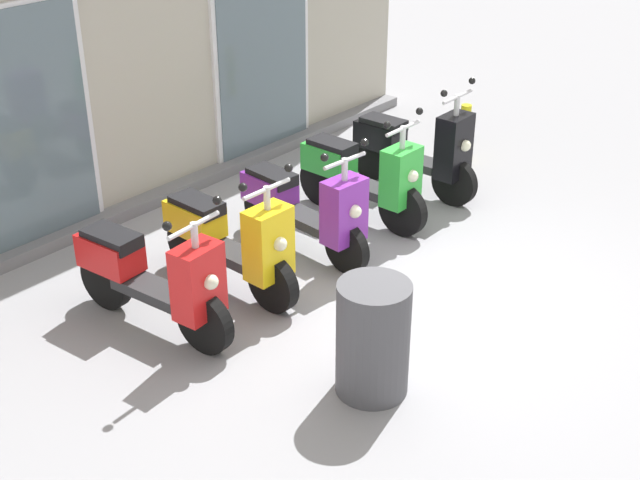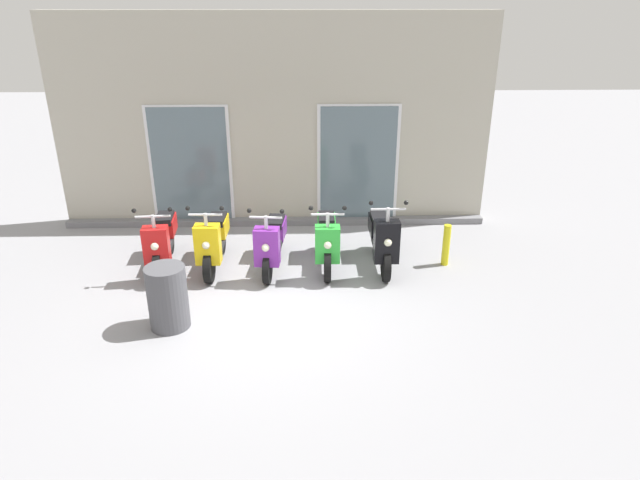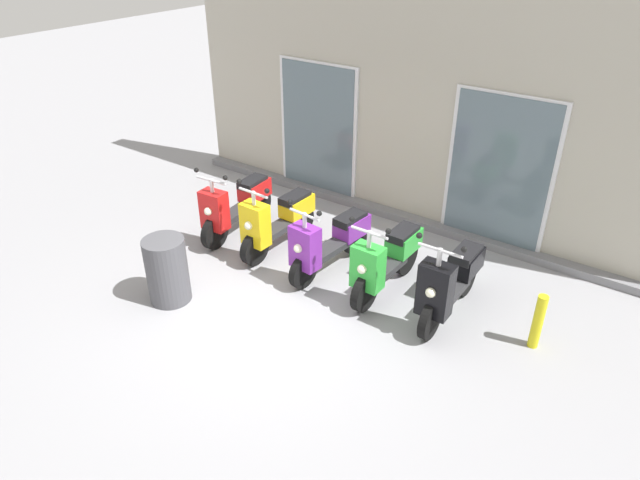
{
  "view_description": "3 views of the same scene",
  "coord_description": "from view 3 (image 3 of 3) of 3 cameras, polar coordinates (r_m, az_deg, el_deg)",
  "views": [
    {
      "loc": [
        -5.38,
        -3.55,
        3.9
      ],
      "look_at": [
        -0.49,
        0.58,
        0.54
      ],
      "focal_mm": 48.48,
      "sensor_mm": 36.0,
      "label": 1
    },
    {
      "loc": [
        0.58,
        -7.12,
        4.08
      ],
      "look_at": [
        0.79,
        0.85,
        0.63
      ],
      "focal_mm": 31.6,
      "sensor_mm": 36.0,
      "label": 2
    },
    {
      "loc": [
        3.81,
        -4.36,
        4.38
      ],
      "look_at": [
        0.33,
        0.54,
        0.9
      ],
      "focal_mm": 32.0,
      "sensor_mm": 36.0,
      "label": 3
    }
  ],
  "objects": [
    {
      "name": "scooter_yellow",
      "position": [
        8.28,
        -4.31,
        1.93
      ],
      "size": [
        0.57,
        1.55,
        1.23
      ],
      "color": "black",
      "rests_on": "ground_plane"
    },
    {
      "name": "trash_bin",
      "position": [
        7.46,
        -15.04,
        -2.94
      ],
      "size": [
        0.53,
        0.53,
        0.88
      ],
      "primitive_type": "cylinder",
      "color": "#4C4C51",
      "rests_on": "ground_plane"
    },
    {
      "name": "storefront_facade",
      "position": [
        8.94,
        8.87,
        13.47
      ],
      "size": [
        8.04,
        0.5,
        3.88
      ],
      "color": "#B2AD9E",
      "rests_on": "ground_plane"
    },
    {
      "name": "curb_bollard",
      "position": [
        6.96,
        20.95,
        -7.63
      ],
      "size": [
        0.12,
        0.12,
        0.7
      ],
      "primitive_type": "cylinder",
      "color": "yellow",
      "rests_on": "ground_plane"
    },
    {
      "name": "ground_plane",
      "position": [
        7.26,
        -4.65,
        -7.1
      ],
      "size": [
        40.0,
        40.0,
        0.0
      ],
      "primitive_type": "plane",
      "color": "#939399"
    },
    {
      "name": "scooter_purple",
      "position": [
        7.78,
        0.97,
        -0.11
      ],
      "size": [
        0.56,
        1.61,
        1.2
      ],
      "color": "black",
      "rests_on": "ground_plane"
    },
    {
      "name": "scooter_red",
      "position": [
        8.8,
        -8.39,
        3.47
      ],
      "size": [
        0.59,
        1.62,
        1.22
      ],
      "color": "black",
      "rests_on": "ground_plane"
    },
    {
      "name": "scooter_black",
      "position": [
        7.06,
        12.89,
        -4.11
      ],
      "size": [
        0.59,
        1.57,
        1.31
      ],
      "color": "black",
      "rests_on": "ground_plane"
    },
    {
      "name": "scooter_green",
      "position": [
        7.39,
        6.67,
        -1.98
      ],
      "size": [
        0.57,
        1.57,
        1.23
      ],
      "color": "black",
      "rests_on": "ground_plane"
    }
  ]
}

